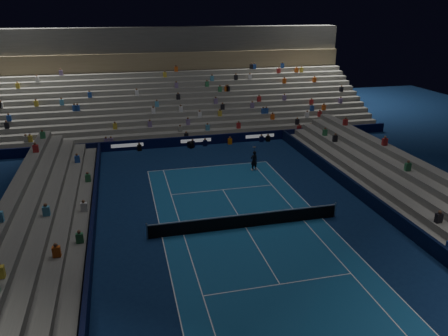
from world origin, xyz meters
TOP-DOWN VIEW (x-y plane):
  - ground at (0.00, 0.00)m, footprint 90.00×90.00m
  - court_surface at (0.00, 0.00)m, footprint 10.97×23.77m
  - sponsor_barrier_far at (0.00, 18.50)m, footprint 44.00×0.25m
  - sponsor_barrier_east at (9.70, 0.00)m, footprint 0.25×37.00m
  - sponsor_barrier_west at (-9.70, 0.00)m, footprint 0.25×37.00m
  - grandstand_main at (0.00, 27.90)m, footprint 44.00×15.20m
  - grandstand_east at (13.17, 0.00)m, footprint 5.00×37.00m
  - grandstand_west at (-13.17, 0.00)m, footprint 5.00×37.00m
  - tennis_net at (0.00, 0.00)m, footprint 12.90×0.10m
  - tennis_player at (3.72, 10.08)m, footprint 0.72×0.56m
  - broadcast_camera at (-0.66, 17.75)m, footprint 0.66×1.01m

SIDE VIEW (x-z plane):
  - ground at x=0.00m, z-range 0.00..0.00m
  - court_surface at x=0.00m, z-range 0.00..0.01m
  - broadcast_camera at x=-0.66m, z-range 0.01..0.64m
  - sponsor_barrier_far at x=0.00m, z-range 0.00..1.00m
  - sponsor_barrier_east at x=9.70m, z-range 0.00..1.00m
  - sponsor_barrier_west at x=-9.70m, z-range 0.00..1.00m
  - tennis_net at x=0.00m, z-range -0.05..1.05m
  - tennis_player at x=3.72m, z-range 0.00..1.76m
  - grandstand_east at x=13.17m, z-range -0.33..2.17m
  - grandstand_west at x=-13.17m, z-range -0.33..2.17m
  - grandstand_main at x=0.00m, z-range -2.22..8.98m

